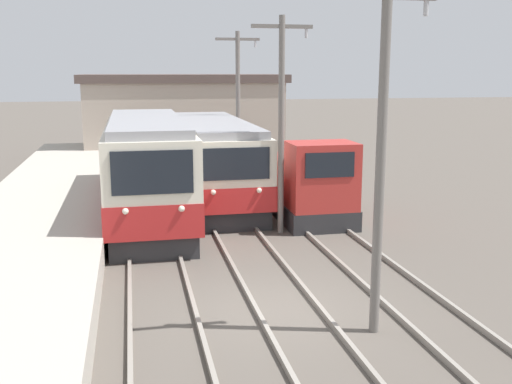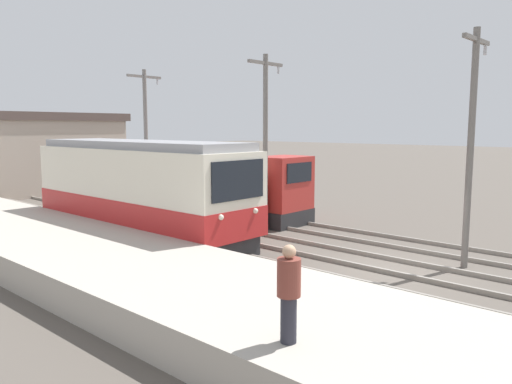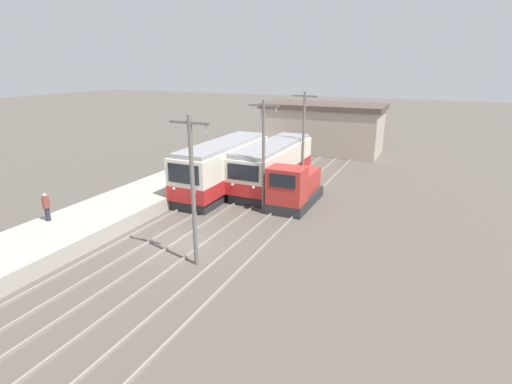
% 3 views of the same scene
% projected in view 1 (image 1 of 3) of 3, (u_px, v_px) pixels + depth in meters
% --- Properties ---
extents(ground_plane, '(200.00, 200.00, 0.00)m').
position_uv_depth(ground_plane, '(278.00, 310.00, 13.72)').
color(ground_plane, '#564F47').
extents(track_left, '(1.54, 60.00, 0.14)m').
position_uv_depth(track_left, '(163.00, 316.00, 13.18)').
color(track_left, gray).
rests_on(track_left, ground).
extents(track_center, '(1.54, 60.00, 0.14)m').
position_uv_depth(track_center, '(286.00, 306.00, 13.75)').
color(track_center, gray).
rests_on(track_center, ground).
extents(track_right, '(1.54, 60.00, 0.14)m').
position_uv_depth(track_right, '(407.00, 296.00, 14.35)').
color(track_right, gray).
rests_on(track_right, ground).
extents(commuter_train_left, '(2.84, 10.31, 3.75)m').
position_uv_depth(commuter_train_left, '(148.00, 174.00, 21.47)').
color(commuter_train_left, '#28282B').
rests_on(commuter_train_left, ground).
extents(commuter_train_center, '(2.84, 10.69, 3.39)m').
position_uv_depth(commuter_train_center, '(214.00, 164.00, 24.80)').
color(commuter_train_center, '#28282B').
rests_on(commuter_train_center, ground).
extents(shunting_locomotive, '(2.40, 5.38, 3.00)m').
position_uv_depth(shunting_locomotive, '(308.00, 186.00, 22.07)').
color(shunting_locomotive, '#28282B').
rests_on(shunting_locomotive, ground).
extents(catenary_mast_near, '(2.00, 0.20, 7.11)m').
position_uv_depth(catenary_mast_near, '(381.00, 148.00, 11.83)').
color(catenary_mast_near, slate).
rests_on(catenary_mast_near, ground).
extents(catenary_mast_mid, '(2.00, 0.20, 7.11)m').
position_uv_depth(catenary_mast_mid, '(282.00, 118.00, 19.52)').
color(catenary_mast_mid, slate).
rests_on(catenary_mast_mid, ground).
extents(catenary_mast_far, '(2.00, 0.20, 7.11)m').
position_uv_depth(catenary_mast_far, '(238.00, 104.00, 27.22)').
color(catenary_mast_far, slate).
rests_on(catenary_mast_far, ground).
extents(station_building, '(12.60, 6.30, 5.15)m').
position_uv_depth(station_building, '(183.00, 115.00, 38.18)').
color(station_building, '#AD9E8E').
rests_on(station_building, ground).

